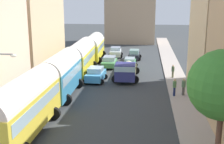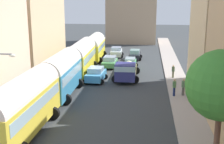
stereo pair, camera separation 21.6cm
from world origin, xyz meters
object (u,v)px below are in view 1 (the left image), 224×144
(car_3, at_px, (109,62))
(car_4, at_px, (116,52))
(pedestrian_2, at_px, (184,86))
(parked_bus_3, at_px, (93,46))
(parked_bus_1, at_px, (61,73))
(pedestrian_1, at_px, (173,71))
(parked_bus_2, at_px, (81,56))
(pedestrian_0, at_px, (175,87))
(car_1, at_px, (134,55))
(car_0, at_px, (130,63))
(cargo_truck_0, at_px, (126,70))
(parked_bus_0, at_px, (23,104))
(car_2, at_px, (96,74))
(streetlamp_near, at_px, (1,85))

(car_3, distance_m, car_4, 7.80)
(pedestrian_2, bearing_deg, parked_bus_3, 125.18)
(parked_bus_1, height_order, pedestrian_1, parked_bus_1)
(parked_bus_1, xyz_separation_m, pedestrian_1, (11.47, 7.74, -1.37))
(parked_bus_2, bearing_deg, pedestrian_1, -6.26)
(parked_bus_3, relative_size, pedestrian_1, 5.34)
(car_3, height_order, car_4, car_4)
(pedestrian_0, bearing_deg, car_1, 104.26)
(parked_bus_2, distance_m, parked_bus_3, 9.00)
(parked_bus_1, height_order, car_0, parked_bus_1)
(parked_bus_1, relative_size, parked_bus_3, 0.96)
(parked_bus_2, height_order, cargo_truck_0, parked_bus_2)
(parked_bus_0, xyz_separation_m, car_3, (3.13, 22.16, -1.55))
(parked_bus_3, height_order, car_2, parked_bus_3)
(car_0, distance_m, pedestrian_0, 12.77)
(cargo_truck_0, distance_m, car_1, 12.76)
(car_3, xyz_separation_m, pedestrian_0, (7.92, -12.43, 0.27))
(car_0, xyz_separation_m, car_1, (0.32, 6.72, 0.00))
(car_4, height_order, pedestrian_0, pedestrian_0)
(car_4, relative_size, pedestrian_2, 2.19)
(cargo_truck_0, relative_size, car_0, 1.88)
(pedestrian_2, xyz_separation_m, streetlamp_near, (-13.62, -9.68, 2.46))
(car_0, height_order, pedestrian_1, pedestrian_1)
(parked_bus_0, xyz_separation_m, car_2, (2.50, 14.50, -1.49))
(car_2, bearing_deg, car_3, 85.30)
(parked_bus_0, relative_size, car_4, 2.45)
(cargo_truck_0, relative_size, car_2, 1.93)
(car_3, xyz_separation_m, pedestrian_1, (8.34, -5.41, 0.19))
(parked_bus_3, xyz_separation_m, car_2, (2.50, -12.50, -1.34))
(parked_bus_2, xyz_separation_m, pedestrian_1, (11.47, -1.26, -1.36))
(car_3, bearing_deg, parked_bus_0, -98.04)
(car_4, bearing_deg, streetlamp_near, -99.34)
(parked_bus_0, bearing_deg, pedestrian_0, 41.37)
(parked_bus_0, height_order, parked_bus_2, parked_bus_0)
(car_4, bearing_deg, car_0, -71.46)
(car_0, height_order, car_2, car_2)
(parked_bus_1, relative_size, pedestrian_2, 4.87)
(parked_bus_2, distance_m, car_2, 4.55)
(car_1, height_order, car_2, car_2)
(parked_bus_2, distance_m, cargo_truck_0, 6.57)
(cargo_truck_0, distance_m, pedestrian_2, 8.06)
(parked_bus_2, bearing_deg, car_4, 75.09)
(parked_bus_0, distance_m, parked_bus_3, 27.00)
(car_3, distance_m, streetlamp_near, 22.47)
(parked_bus_3, relative_size, car_1, 2.32)
(parked_bus_2, distance_m, pedestrian_2, 14.40)
(parked_bus_2, bearing_deg, car_1, 58.04)
(pedestrian_1, relative_size, pedestrian_2, 0.95)
(car_1, bearing_deg, parked_bus_2, -121.96)
(parked_bus_2, relative_size, pedestrian_2, 5.64)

